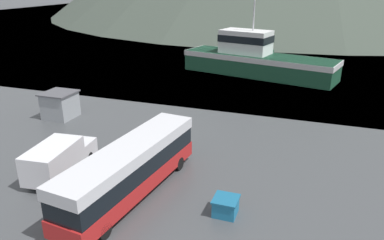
% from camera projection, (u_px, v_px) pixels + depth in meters
% --- Properties ---
extents(water_surface, '(240.00, 240.00, 0.00)m').
position_uv_depth(water_surface, '(300.00, 13.00, 142.93)').
color(water_surface, slate).
rests_on(water_surface, ground).
extents(tour_bus, '(3.66, 11.70, 3.22)m').
position_uv_depth(tour_bus, '(131.00, 167.00, 21.94)').
color(tour_bus, red).
rests_on(tour_bus, ground).
extents(delivery_van, '(2.78, 6.10, 2.26)m').
position_uv_depth(delivery_van, '(59.00, 158.00, 24.48)').
color(delivery_van, silver).
rests_on(delivery_van, ground).
extents(fishing_boat, '(21.13, 9.84, 10.64)m').
position_uv_depth(fishing_boat, '(256.00, 59.00, 49.98)').
color(fishing_boat, '#1E5138').
rests_on(fishing_boat, water_surface).
extents(storage_bin, '(1.36, 1.39, 1.01)m').
position_uv_depth(storage_bin, '(226.00, 206.00, 20.50)').
color(storage_bin, teal).
rests_on(storage_bin, ground).
extents(dock_kiosk, '(2.79, 2.83, 2.45)m').
position_uv_depth(dock_kiosk, '(60.00, 105.00, 34.66)').
color(dock_kiosk, '#93999E').
rests_on(dock_kiosk, ground).
extents(small_boat, '(3.14, 6.16, 1.01)m').
position_uv_depth(small_boat, '(262.00, 55.00, 61.07)').
color(small_boat, '#1E5138').
rests_on(small_boat, water_surface).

